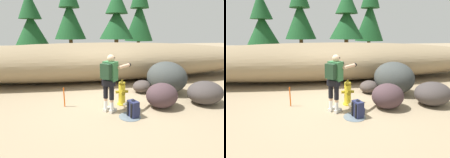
% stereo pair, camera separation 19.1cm
% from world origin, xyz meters
% --- Properties ---
extents(ground_plane, '(56.00, 56.00, 0.04)m').
position_xyz_m(ground_plane, '(0.00, 0.00, -0.02)').
color(ground_plane, '#998466').
extents(dirt_embankment, '(17.46, 3.20, 1.71)m').
position_xyz_m(dirt_embankment, '(0.00, 3.10, 0.86)').
color(dirt_embankment, '#897556').
rests_on(dirt_embankment, ground_plane).
extents(fire_hydrant, '(0.39, 0.33, 0.79)m').
position_xyz_m(fire_hydrant, '(0.24, -0.19, 0.36)').
color(fire_hydrant, yellow).
rests_on(fire_hydrant, ground_plane).
extents(hydrant_water_jet, '(0.59, 1.06, 0.46)m').
position_xyz_m(hydrant_water_jet, '(0.24, -0.83, 0.16)').
color(hydrant_water_jet, silver).
rests_on(hydrant_water_jet, ground_plane).
extents(utility_worker, '(0.96, 0.96, 1.61)m').
position_xyz_m(utility_worker, '(-0.20, -0.62, 1.02)').
color(utility_worker, beige).
rests_on(utility_worker, ground_plane).
extents(spare_backpack, '(0.34, 0.35, 0.47)m').
position_xyz_m(spare_backpack, '(0.33, -1.08, 0.22)').
color(spare_backpack, '#23284C').
rests_on(spare_backpack, ground_plane).
extents(boulder_large, '(1.86, 1.89, 1.16)m').
position_xyz_m(boulder_large, '(2.11, 0.63, 0.58)').
color(boulder_large, '#3A3E3D').
rests_on(boulder_large, ground_plane).
extents(boulder_mid, '(1.02, 0.93, 0.74)m').
position_xyz_m(boulder_mid, '(1.35, -0.62, 0.37)').
color(boulder_mid, '#433035').
rests_on(boulder_mid, ground_plane).
extents(boulder_small, '(1.31, 1.17, 0.71)m').
position_xyz_m(boulder_small, '(2.81, -0.60, 0.36)').
color(boulder_small, '#413A38').
rests_on(boulder_small, ground_plane).
extents(boulder_outlier, '(0.92, 0.88, 0.45)m').
position_xyz_m(boulder_outlier, '(1.27, 0.84, 0.22)').
color(boulder_outlier, '#453B37').
rests_on(boulder_outlier, ground_plane).
extents(pine_tree_far_left, '(2.69, 2.69, 5.35)m').
position_xyz_m(pine_tree_far_left, '(-4.49, 10.87, 2.81)').
color(pine_tree_far_left, '#47331E').
rests_on(pine_tree_far_left, ground_plane).
extents(pine_tree_left, '(2.46, 2.46, 6.38)m').
position_xyz_m(pine_tree_left, '(-1.43, 10.11, 3.59)').
color(pine_tree_left, '#47331E').
rests_on(pine_tree_left, ground_plane).
extents(pine_tree_center, '(2.60, 2.60, 5.34)m').
position_xyz_m(pine_tree_center, '(2.02, 8.73, 3.18)').
color(pine_tree_center, '#47331E').
rests_on(pine_tree_center, ground_plane).
extents(pine_tree_right, '(2.43, 2.43, 6.79)m').
position_xyz_m(pine_tree_right, '(4.34, 10.32, 3.66)').
color(pine_tree_right, '#47331E').
rests_on(pine_tree_right, ground_plane).
extents(survey_stake, '(0.04, 0.04, 0.60)m').
position_xyz_m(survey_stake, '(-1.49, -0.04, 0.30)').
color(survey_stake, '#E55914').
rests_on(survey_stake, ground_plane).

